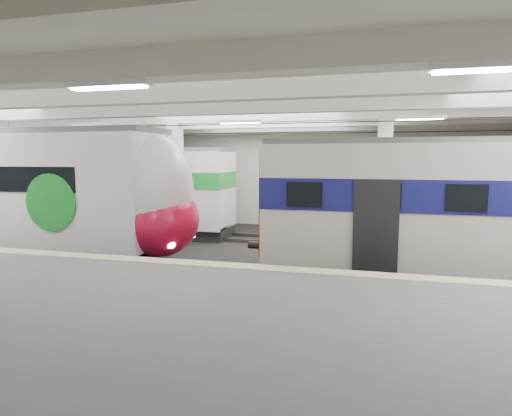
# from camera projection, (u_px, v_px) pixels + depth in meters

# --- Properties ---
(station_hall) EXTENTS (36.00, 24.00, 5.75)m
(station_hall) POSITION_uv_depth(u_px,v_px,m) (201.00, 173.00, 11.76)
(station_hall) COLOR black
(station_hall) RESTS_ON ground
(modern_emu) EXTENTS (14.54, 3.00, 4.65)m
(modern_emu) POSITION_uv_depth(u_px,v_px,m) (24.00, 196.00, 15.43)
(modern_emu) COLOR silver
(modern_emu) RESTS_ON ground
(older_rer) EXTENTS (12.63, 2.79, 4.20)m
(older_rer) POSITION_uv_depth(u_px,v_px,m) (493.00, 212.00, 11.61)
(older_rer) COLOR beige
(older_rer) RESTS_ON ground
(far_train) EXTENTS (12.76, 2.71, 4.12)m
(far_train) POSITION_uv_depth(u_px,v_px,m) (104.00, 190.00, 20.85)
(far_train) COLOR silver
(far_train) RESTS_ON ground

